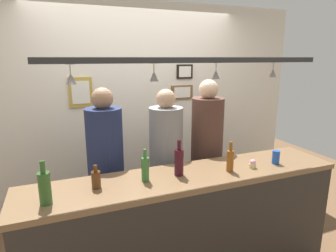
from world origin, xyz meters
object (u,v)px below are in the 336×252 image
at_px(bottle_beer_amber_tall, 230,160).
at_px(bottle_beer_brown_stubby, 96,179).
at_px(person_right_brown_shirt, 207,143).
at_px(person_middle_grey_shirt, 166,153).
at_px(bottle_beer_green_import, 145,168).
at_px(cupcake, 253,164).
at_px(bottle_wine_dark_red, 179,161).
at_px(person_left_navy_shirt, 106,158).
at_px(picture_frame_caricature, 81,92).
at_px(picture_frame_upper_small, 185,72).
at_px(drink_can, 276,157).
at_px(bottle_champagne_green, 45,187).
at_px(picture_frame_lower_pair, 182,92).

xyz_separation_m(bottle_beer_amber_tall, bottle_beer_brown_stubby, (-1.10, 0.09, -0.03)).
bearing_deg(person_right_brown_shirt, person_middle_grey_shirt, 180.00).
bearing_deg(bottle_beer_green_import, person_middle_grey_shirt, 55.61).
distance_m(bottle_beer_brown_stubby, cupcake, 1.34).
relative_size(person_middle_grey_shirt, bottle_wine_dark_red, 5.48).
height_order(person_left_navy_shirt, picture_frame_caricature, picture_frame_caricature).
distance_m(person_right_brown_shirt, bottle_beer_green_import, 1.06).
bearing_deg(bottle_beer_brown_stubby, person_right_brown_shirt, 24.74).
xyz_separation_m(bottle_beer_green_import, bottle_wine_dark_red, (0.29, 0.01, 0.01)).
height_order(person_middle_grey_shirt, person_right_brown_shirt, person_right_brown_shirt).
height_order(person_left_navy_shirt, bottle_wine_dark_red, person_left_navy_shirt).
relative_size(bottle_beer_green_import, picture_frame_upper_small, 1.18).
relative_size(bottle_beer_amber_tall, bottle_wine_dark_red, 0.87).
height_order(drink_can, cupcake, drink_can).
bearing_deg(bottle_beer_amber_tall, bottle_beer_green_import, 173.96).
xyz_separation_m(bottle_beer_amber_tall, picture_frame_upper_small, (0.25, 1.47, 0.67)).
bearing_deg(bottle_wine_dark_red, drink_can, -5.27).
xyz_separation_m(person_middle_grey_shirt, bottle_wine_dark_red, (-0.11, -0.58, 0.12)).
bearing_deg(bottle_champagne_green, cupcake, 0.66).
distance_m(bottle_beer_green_import, drink_can, 1.22).
height_order(bottle_champagne_green, picture_frame_upper_small, picture_frame_upper_small).
xyz_separation_m(person_right_brown_shirt, picture_frame_caricature, (-1.20, 0.80, 0.51)).
bearing_deg(person_middle_grey_shirt, bottle_beer_green_import, -124.39).
xyz_separation_m(bottle_beer_green_import, bottle_beer_amber_tall, (0.73, -0.08, -0.00)).
height_order(drink_can, picture_frame_lower_pair, picture_frame_lower_pair).
bearing_deg(picture_frame_upper_small, person_right_brown_shirt, -97.12).
relative_size(bottle_beer_green_import, picture_frame_caricature, 0.76).
distance_m(bottle_beer_amber_tall, drink_can, 0.49).
distance_m(person_middle_grey_shirt, bottle_wine_dark_red, 0.61).
distance_m(bottle_beer_green_import, picture_frame_caricature, 1.50).
xyz_separation_m(bottle_wine_dark_red, picture_frame_upper_small, (0.69, 1.39, 0.65)).
bearing_deg(picture_frame_upper_small, bottle_beer_amber_tall, -99.65).
xyz_separation_m(bottle_beer_brown_stubby, picture_frame_caricature, (0.05, 1.38, 0.49)).
bearing_deg(picture_frame_lower_pair, bottle_beer_brown_stubby, -133.68).
distance_m(person_middle_grey_shirt, bottle_beer_brown_stubby, 0.97).
height_order(person_left_navy_shirt, drink_can, person_left_navy_shirt).
distance_m(bottle_beer_green_import, cupcake, 0.96).
bearing_deg(picture_frame_caricature, bottle_beer_amber_tall, -54.34).
distance_m(cupcake, picture_frame_caricature, 2.03).
relative_size(drink_can, picture_frame_lower_pair, 0.41).
height_order(bottle_beer_green_import, drink_can, bottle_beer_green_import).
distance_m(bottle_beer_brown_stubby, drink_can, 1.60).
relative_size(bottle_beer_green_import, bottle_wine_dark_red, 0.87).
bearing_deg(picture_frame_lower_pair, person_middle_grey_shirt, -123.88).
bearing_deg(bottle_wine_dark_red, person_left_navy_shirt, 130.70).
bearing_deg(bottle_champagne_green, bottle_beer_green_import, 8.52).
bearing_deg(cupcake, bottle_beer_amber_tall, 177.07).
bearing_deg(person_middle_grey_shirt, drink_can, -39.38).
bearing_deg(bottle_beer_brown_stubby, bottle_champagne_green, -160.88).
xyz_separation_m(bottle_beer_amber_tall, bottle_wine_dark_red, (-0.44, 0.08, 0.02)).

